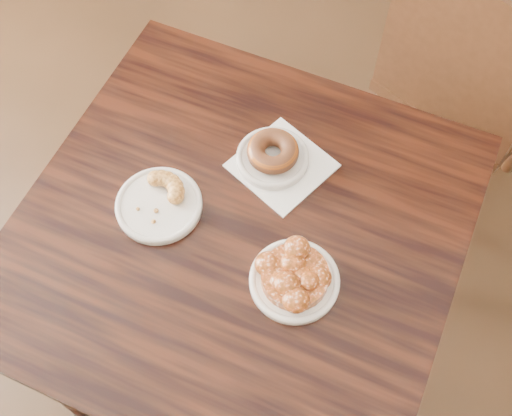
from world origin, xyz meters
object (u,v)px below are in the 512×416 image
at_px(apple_fritter, 295,275).
at_px(cruller_fragment, 157,200).
at_px(chair_far, 474,82).
at_px(cafe_table, 242,300).
at_px(glazed_donut, 273,151).

height_order(apple_fritter, cruller_fragment, apple_fritter).
height_order(chair_far, cruller_fragment, chair_far).
distance_m(cafe_table, apple_fritter, 0.43).
relative_size(chair_far, cruller_fragment, 8.26).
bearing_deg(chair_far, cafe_table, 87.37).
xyz_separation_m(chair_far, cruller_fragment, (-0.49, -0.83, 0.33)).
distance_m(glazed_donut, cruller_fragment, 0.24).
distance_m(cafe_table, glazed_donut, 0.44).
relative_size(cafe_table, cruller_fragment, 7.47).
bearing_deg(apple_fritter, chair_far, 77.32).
xyz_separation_m(glazed_donut, apple_fritter, (0.14, -0.22, -0.00)).
bearing_deg(cruller_fragment, apple_fritter, -7.52).
bearing_deg(chair_far, glazed_donut, 82.36).
height_order(chair_far, apple_fritter, chair_far).
bearing_deg(cafe_table, glazed_donut, 90.15).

